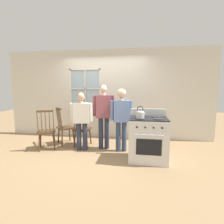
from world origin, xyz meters
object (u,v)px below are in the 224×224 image
at_px(person_elderly_left, 81,116).
at_px(kettle, 140,114).
at_px(person_teen_center, 104,111).
at_px(potted_plant, 80,105).
at_px(chair_center_cluster, 65,128).
at_px(chair_near_wall, 82,129).
at_px(stove, 148,139).
at_px(chair_by_window, 47,132).
at_px(person_adult_right, 121,114).

bearing_deg(person_elderly_left, kettle, -30.65).
height_order(person_teen_center, potted_plant, person_teen_center).
bearing_deg(chair_center_cluster, kettle, -155.60).
bearing_deg(chair_near_wall, potted_plant, 22.08).
bearing_deg(chair_center_cluster, person_elderly_left, -164.59).
distance_m(person_teen_center, kettle, 1.15).
relative_size(person_elderly_left, person_teen_center, 0.89).
distance_m(person_elderly_left, stove, 1.69).
height_order(chair_center_cluster, person_teen_center, person_teen_center).
height_order(chair_by_window, stove, stove).
bearing_deg(kettle, potted_plant, 137.98).
bearing_deg(chair_near_wall, chair_center_cluster, 82.27).
distance_m(person_elderly_left, person_adult_right, 0.98).
distance_m(chair_near_wall, kettle, 1.84).
relative_size(chair_by_window, person_adult_right, 0.67).
relative_size(person_adult_right, potted_plant, 4.46).
xyz_separation_m(person_elderly_left, kettle, (1.42, -0.51, 0.16)).
bearing_deg(chair_by_window, person_elderly_left, 160.10).
bearing_deg(potted_plant, stove, -37.16).
distance_m(person_adult_right, kettle, 0.74).
xyz_separation_m(chair_by_window, person_adult_right, (1.87, 0.17, 0.48)).
relative_size(chair_by_window, stove, 0.94).
distance_m(chair_by_window, chair_center_cluster, 0.57).
bearing_deg(person_adult_right, chair_near_wall, 153.28).
distance_m(person_teen_center, potted_plant, 1.36).
bearing_deg(person_elderly_left, stove, -24.24).
xyz_separation_m(chair_center_cluster, person_elderly_left, (0.63, -0.41, 0.41)).
xyz_separation_m(chair_by_window, person_elderly_left, (0.89, 0.09, 0.41)).
distance_m(stove, kettle, 0.59).
relative_size(chair_near_wall, potted_plant, 2.97).
relative_size(chair_center_cluster, kettle, 4.13).
relative_size(chair_center_cluster, potted_plant, 2.97).
xyz_separation_m(chair_near_wall, person_adult_right, (1.09, -0.26, 0.48)).
bearing_deg(person_elderly_left, chair_by_window, 174.89).
bearing_deg(person_adult_right, person_elderly_left, 170.97).
bearing_deg(kettle, person_adult_right, 127.55).
bearing_deg(person_elderly_left, person_adult_right, -6.68).
bearing_deg(kettle, person_teen_center, 141.91).
relative_size(stove, potted_plant, 3.16).
xyz_separation_m(person_adult_right, stove, (0.63, -0.45, -0.46)).
height_order(person_elderly_left, person_adult_right, person_adult_right).
xyz_separation_m(chair_near_wall, potted_plant, (-0.33, 0.84, 0.55)).
xyz_separation_m(chair_near_wall, stove, (1.72, -0.71, 0.01)).
xyz_separation_m(person_elderly_left, stove, (1.60, -0.38, -0.39)).
bearing_deg(stove, chair_near_wall, 157.54).
xyz_separation_m(chair_by_window, potted_plant, (0.45, 1.26, 0.55)).
distance_m(chair_near_wall, stove, 1.86).
xyz_separation_m(stove, potted_plant, (-2.04, 1.55, 0.53)).
bearing_deg(chair_near_wall, kettle, -117.78).
xyz_separation_m(person_elderly_left, person_adult_right, (0.98, 0.07, 0.07)).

